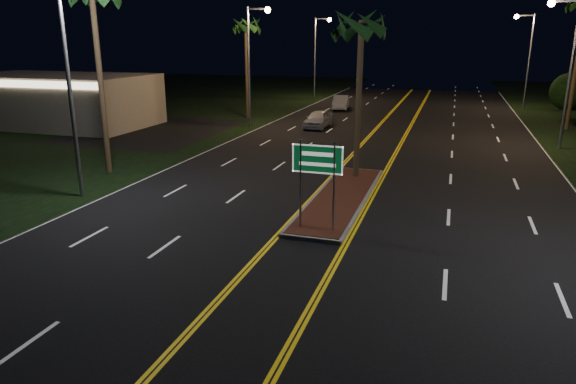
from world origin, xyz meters
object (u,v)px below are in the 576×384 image
at_px(streetlight_left_mid, 253,53).
at_px(streetlight_right_mid, 566,57).
at_px(car_far, 341,101).
at_px(palm_median, 361,25).
at_px(shrub_far, 570,92).
at_px(commercial_building, 57,100).
at_px(car_near, 318,118).
at_px(streetlight_right_far, 526,50).
at_px(palm_left_far, 246,26).
at_px(streetlight_left_far, 318,49).
at_px(streetlight_left_near, 75,65).
at_px(highway_sign, 317,168).
at_px(median_island, 341,197).

bearing_deg(streetlight_left_mid, streetlight_right_mid, -5.38).
bearing_deg(car_far, palm_median, -84.00).
xyz_separation_m(streetlight_left_mid, shrub_far, (24.41, 12.00, -3.32)).
height_order(streetlight_left_mid, streetlight_right_mid, same).
height_order(commercial_building, car_near, commercial_building).
bearing_deg(streetlight_right_far, palm_left_far, -149.12).
distance_m(streetlight_left_far, streetlight_right_far, 21.32).
xyz_separation_m(streetlight_left_near, car_far, (4.32, 32.51, -4.87)).
bearing_deg(car_far, car_near, -94.46).
relative_size(commercial_building, car_far, 3.20).
bearing_deg(streetlight_right_far, streetlight_left_near, -119.19).
distance_m(streetlight_left_mid, palm_left_far, 5.01).
height_order(streetlight_left_far, streetlight_right_mid, same).
bearing_deg(highway_sign, streetlight_right_far, 74.85).
bearing_deg(palm_median, palm_left_far, 126.18).
height_order(streetlight_right_far, car_near, streetlight_right_far).
bearing_deg(shrub_far, car_near, -150.60).
bearing_deg(shrub_far, streetlight_left_mid, -153.82).
height_order(highway_sign, streetlight_left_near, streetlight_left_near).
distance_m(palm_left_far, car_near, 10.40).
height_order(streetlight_left_far, car_near, streetlight_left_far).
bearing_deg(streetlight_left_mid, shrub_far, 26.18).
distance_m(streetlight_right_far, shrub_far, 7.56).
bearing_deg(streetlight_left_mid, palm_left_far, 118.67).
distance_m(streetlight_right_far, car_far, 18.44).
xyz_separation_m(commercial_building, car_near, (20.33, 5.04, -1.22)).
relative_size(palm_left_far, car_near, 1.86).
bearing_deg(streetlight_left_far, car_far, -60.05).
relative_size(streetlight_left_far, palm_left_far, 1.02).
distance_m(median_island, streetlight_right_mid, 19.20).
xyz_separation_m(streetlight_left_mid, streetlight_right_far, (21.23, 18.00, 0.00)).
height_order(car_near, car_far, car_near).
distance_m(streetlight_right_far, palm_left_far, 27.36).
bearing_deg(car_far, streetlight_right_far, 10.38).
bearing_deg(car_far, streetlight_right_mid, -48.24).
xyz_separation_m(streetlight_left_near, car_near, (4.95, 21.03, -4.87)).
relative_size(streetlight_right_far, shrub_far, 2.27).
relative_size(palm_median, shrub_far, 2.10).
bearing_deg(median_island, streetlight_left_far, 106.00).
relative_size(highway_sign, streetlight_left_mid, 0.36).
bearing_deg(shrub_far, commercial_building, -158.09).
bearing_deg(streetlight_right_mid, highway_sign, -118.93).
xyz_separation_m(streetlight_left_near, streetlight_left_mid, (0.00, 20.00, 0.00)).
height_order(streetlight_left_near, streetlight_left_mid, same).
bearing_deg(car_near, streetlight_right_mid, -8.45).
bearing_deg(palm_left_far, streetlight_right_far, 30.88).
bearing_deg(highway_sign, commercial_building, 146.52).
xyz_separation_m(streetlight_left_near, palm_median, (10.61, 6.50, 1.62)).
relative_size(highway_sign, commercial_building, 0.21).
bearing_deg(streetlight_left_far, highway_sign, -75.56).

